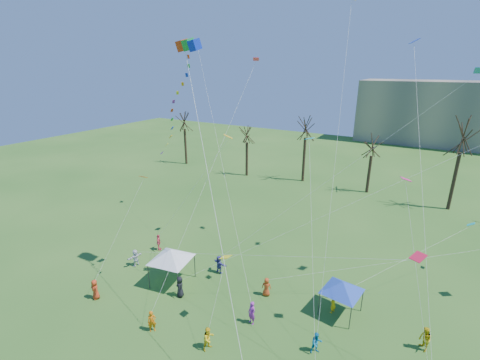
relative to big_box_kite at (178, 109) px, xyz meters
The scene contains 6 objects.
bare_tree_row 32.76m from the big_box_kite, 73.17° to the left, with size 70.45×9.21×12.21m.
big_box_kite is the anchor object (origin of this frame).
canopy_tent_white 12.54m from the big_box_kite, 166.82° to the right, with size 4.39×4.39×3.34m.
canopy_tent_blue 18.11m from the big_box_kite, 14.70° to the left, with size 3.76×3.76×2.85m.
festival_crowd 15.63m from the big_box_kite, ahead, with size 26.34×9.59×1.85m.
small_kites_aloft 12.23m from the big_box_kite, 30.26° to the left, with size 31.53×17.96×32.69m.
Camera 1 is at (9.73, -13.33, 18.23)m, focal length 25.00 mm.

